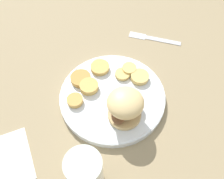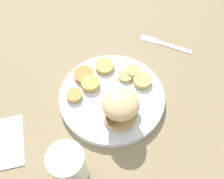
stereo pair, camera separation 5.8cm
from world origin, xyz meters
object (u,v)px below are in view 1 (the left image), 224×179
object	(u,v)px
drinking_glass	(84,173)
dinner_plate	(112,97)
sandwich	(124,106)
fork	(153,39)

from	to	relation	value
drinking_glass	dinner_plate	bearing A→B (deg)	-14.55
sandwich	fork	world-z (taller)	sandwich
drinking_glass	sandwich	bearing A→B (deg)	-29.01
sandwich	drinking_glass	world-z (taller)	drinking_glass
fork	drinking_glass	bearing A→B (deg)	157.06
drinking_glass	fork	bearing A→B (deg)	-22.94
fork	drinking_glass	size ratio (longest dim) A/B	1.39
dinner_plate	sandwich	world-z (taller)	sandwich
fork	sandwich	bearing A→B (deg)	160.58
dinner_plate	sandwich	size ratio (longest dim) A/B	2.93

